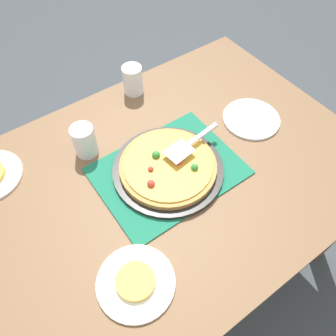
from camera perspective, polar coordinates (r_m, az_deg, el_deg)
The scene contains 11 objects.
ground_plane at distance 1.81m, azimuth 0.00°, elevation -14.48°, with size 8.00×8.00×0.00m, color #3D4247.
dining_table at distance 1.24m, azimuth 0.00°, elevation -3.52°, with size 1.40×1.00×0.75m.
placemat at distance 1.15m, azimuth 0.00°, elevation -0.50°, with size 0.48×0.36×0.01m, color #196B4C.
pizza_pan at distance 1.14m, azimuth 0.00°, elevation -0.21°, with size 0.38×0.38×0.01m, color black.
pizza at distance 1.12m, azimuth 0.00°, elevation 0.39°, with size 0.33×0.33×0.05m.
plate_near_left at distance 0.98m, azimuth -5.52°, elevation -18.91°, with size 0.22×0.22×0.01m, color white.
plate_side at distance 1.35m, azimuth 14.03°, elevation 8.17°, with size 0.22×0.22×0.01m, color white.
served_slice_left at distance 0.97m, azimuth -5.58°, elevation -18.68°, with size 0.11×0.11×0.02m, color #EAB747.
cup_near at distance 1.19m, azimuth -14.09°, elevation 4.53°, with size 0.08×0.08×0.12m, color white.
cup_far at distance 1.40m, azimuth -6.05°, elevation 14.72°, with size 0.08×0.08×0.12m, color white.
pizza_server at distance 1.14m, azimuth 3.63°, elevation 4.14°, with size 0.23×0.08×0.01m.
Camera 1 is at (-0.39, -0.55, 1.69)m, focal length 35.66 mm.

